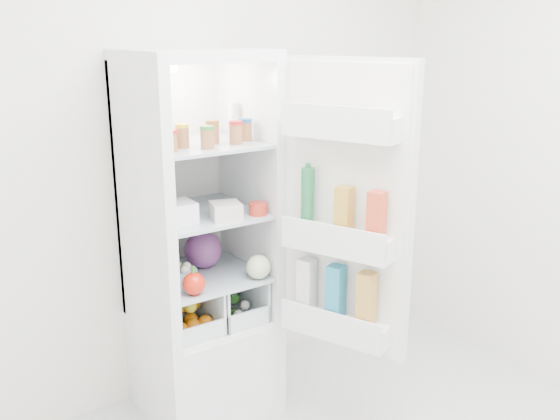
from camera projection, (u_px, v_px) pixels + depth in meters
room_walls at (427, 125)px, 1.96m from camera, size 3.02×3.02×2.61m
refrigerator at (198, 285)px, 3.09m from camera, size 0.60×0.60×1.80m
shelf_low at (203, 274)px, 3.02m from camera, size 0.49×0.53×0.01m
shelf_mid at (201, 213)px, 2.94m from camera, size 0.49×0.53×0.02m
shelf_top at (198, 144)px, 2.84m from camera, size 0.49×0.53×0.02m
crisper_left at (181, 305)px, 2.99m from camera, size 0.23×0.46×0.22m
crisper_right at (226, 293)px, 3.12m from camera, size 0.23×0.46×0.22m
condiment_jars at (210, 136)px, 2.74m from camera, size 0.46×0.16×0.08m
squeeze_bottle at (233, 120)px, 2.97m from camera, size 0.05×0.05×0.16m
tub_white at (177, 213)px, 2.75m from camera, size 0.15×0.15×0.09m
tub_cream at (226, 211)px, 2.81m from camera, size 0.16×0.16×0.08m
tin_red at (258, 209)px, 2.88m from camera, size 0.09×0.09×0.06m
foil_tray at (159, 208)px, 2.93m from camera, size 0.17×0.14×0.04m
red_cabbage at (203, 250)px, 3.07m from camera, size 0.18×0.18×0.18m
bell_pepper at (194, 284)px, 2.76m from camera, size 0.10×0.10×0.10m
mushroom_bowl at (179, 278)px, 2.85m from camera, size 0.21×0.21×0.08m
salad_bag at (258, 267)px, 2.94m from camera, size 0.12×0.12×0.12m
citrus_pile at (184, 312)px, 2.98m from camera, size 0.20×0.31×0.16m
veg_pile at (227, 302)px, 3.14m from camera, size 0.16×0.30×0.10m
fridge_door at (344, 218)px, 2.71m from camera, size 0.36×0.58×1.30m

